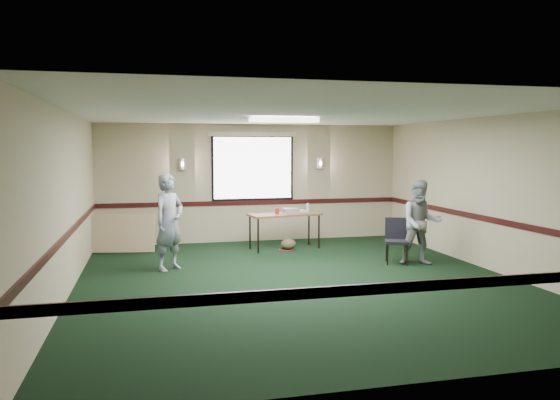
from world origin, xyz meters
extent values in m
plane|color=black|center=(0.00, 0.00, 0.00)|extent=(8.00, 8.00, 0.00)
plane|color=tan|center=(0.00, 4.00, 1.35)|extent=(7.00, 0.00, 7.00)
plane|color=tan|center=(0.00, -4.00, 1.35)|extent=(7.00, 0.00, 7.00)
plane|color=tan|center=(-3.50, 0.00, 1.35)|extent=(0.00, 8.00, 8.00)
plane|color=tan|center=(3.50, 0.00, 1.35)|extent=(0.00, 8.00, 8.00)
plane|color=silver|center=(0.00, 0.00, 2.70)|extent=(8.00, 8.00, 0.00)
cube|color=black|center=(0.00, 3.98, 0.90)|extent=(7.00, 0.03, 0.10)
cube|color=black|center=(0.00, -3.98, 0.90)|extent=(7.00, 0.03, 0.10)
cube|color=black|center=(-3.48, 0.00, 0.90)|extent=(0.03, 8.00, 0.10)
cube|color=black|center=(3.48, 0.00, 0.90)|extent=(0.03, 8.00, 0.10)
cube|color=black|center=(0.00, 3.98, 1.70)|extent=(1.90, 0.01, 1.50)
cube|color=white|center=(0.00, 3.97, 1.70)|extent=(1.80, 0.02, 1.40)
cube|color=#CCB790|center=(0.00, 3.97, 2.47)|extent=(2.05, 0.08, 0.10)
cylinder|color=silver|center=(-1.60, 3.94, 1.80)|extent=(0.16, 0.16, 0.25)
cylinder|color=silver|center=(1.60, 3.94, 1.80)|extent=(0.16, 0.16, 0.25)
cube|color=white|center=(0.00, 1.00, 2.64)|extent=(1.20, 0.32, 0.08)
cube|color=brown|center=(0.47, 2.83, 0.74)|extent=(1.60, 0.86, 0.04)
cylinder|color=black|center=(-0.18, 2.47, 0.36)|extent=(0.04, 0.04, 0.72)
cylinder|color=black|center=(1.20, 2.71, 0.36)|extent=(0.04, 0.04, 0.72)
cylinder|color=black|center=(-0.26, 2.95, 0.36)|extent=(0.04, 0.04, 0.72)
cylinder|color=black|center=(1.12, 3.19, 0.36)|extent=(0.04, 0.04, 0.72)
cube|color=#96969E|center=(0.61, 2.86, 0.81)|extent=(0.34, 0.30, 0.11)
cube|color=silver|center=(0.88, 3.01, 0.78)|extent=(0.24, 0.22, 0.05)
cylinder|color=red|center=(0.30, 2.82, 0.82)|extent=(0.08, 0.08, 0.12)
cylinder|color=#8DB9E7|center=(1.00, 2.88, 0.86)|extent=(0.06, 0.06, 0.20)
ellipsoid|color=#4C432B|center=(0.53, 2.73, 0.11)|extent=(0.40, 0.36, 0.23)
torus|color=red|center=(0.47, 2.71, 0.01)|extent=(0.36, 0.36, 0.02)
cube|color=tan|center=(-3.00, 3.27, 0.40)|extent=(1.56, 0.50, 0.79)
cube|color=black|center=(2.13, 0.88, 0.41)|extent=(0.53, 0.53, 0.05)
cube|color=black|center=(2.21, 1.06, 0.64)|extent=(0.40, 0.19, 0.41)
cylinder|color=black|center=(1.91, 0.78, 0.19)|extent=(0.03, 0.03, 0.38)
cylinder|color=black|center=(2.23, 0.65, 0.19)|extent=(0.03, 0.03, 0.38)
cylinder|color=black|center=(2.03, 1.10, 0.19)|extent=(0.03, 0.03, 0.38)
cylinder|color=black|center=(2.36, 0.98, 0.19)|extent=(0.03, 0.03, 0.38)
imported|color=#435293|center=(-2.00, 1.32, 0.85)|extent=(0.73, 0.71, 1.70)
imported|color=#7B98C0|center=(2.51, 0.68, 0.78)|extent=(0.89, 0.77, 1.57)
camera|label=1|loc=(-2.33, -8.37, 2.13)|focal=35.00mm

